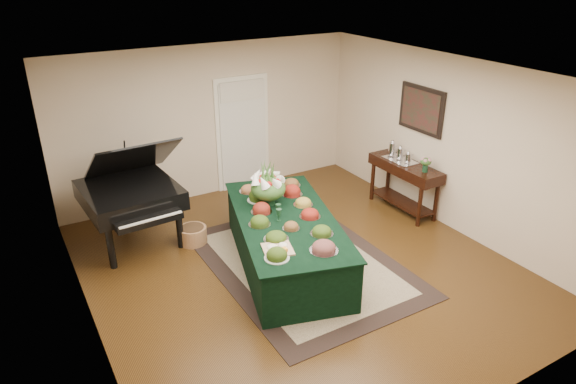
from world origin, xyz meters
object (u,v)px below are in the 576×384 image
buffet_table (286,241)px  floral_centerpiece (268,184)px  grand_piano (131,194)px  mahogany_sideboard (405,174)px

buffet_table → floral_centerpiece: size_ratio=5.73×
grand_piano → floral_centerpiece: bearing=-36.3°
buffet_table → grand_piano: size_ratio=1.80×
buffet_table → mahogany_sideboard: size_ratio=2.13×
buffet_table → mahogany_sideboard: (2.61, 0.49, 0.29)m
buffet_table → grand_piano: bearing=134.0°
floral_centerpiece → mahogany_sideboard: (2.61, -0.00, -0.38)m
buffet_table → mahogany_sideboard: bearing=10.7°
floral_centerpiece → mahogany_sideboard: floral_centerpiece is taller
floral_centerpiece → buffet_table: bearing=-90.1°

